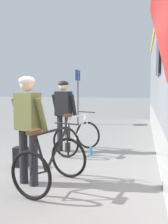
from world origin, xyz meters
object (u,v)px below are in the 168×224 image
Objects in this scene: backpack_on_platform at (21,157)px; water_bottle_near_the_bikes at (91,151)px; cyclist_near_in_dark at (64,109)px; bicycle_near_white at (77,136)px; platform_sign_post at (78,88)px; bicycle_far_black at (51,163)px; cyclist_far_in_olive at (28,120)px.

backpack_on_platform reaches higher than water_bottle_near_the_bikes.
cyclist_near_in_dark is 1.43× the size of bicycle_near_white.
platform_sign_post reaches higher than bicycle_near_white.
bicycle_far_black is 2.06m from water_bottle_near_the_bikes.
cyclist_far_in_olive is 1.45× the size of bicycle_far_black.
bicycle_near_white is 0.51m from water_bottle_near_the_bikes.
bicycle_far_black is (0.53, -2.26, -0.65)m from cyclist_near_in_dark.
cyclist_far_in_olive is at bearing 172.81° from bicycle_far_black.
cyclist_near_in_dark is 0.75m from bicycle_near_white.
bicycle_near_white is 5.64× the size of water_bottle_near_the_bikes.
bicycle_near_white is (0.25, 2.16, -0.65)m from cyclist_far_in_olive.
cyclist_far_in_olive is 4.40× the size of backpack_on_platform.
cyclist_far_in_olive reaches higher than bicycle_near_white.
water_bottle_near_the_bikes is at bearing 84.15° from bicycle_far_black.
cyclist_far_in_olive is 2.28m from water_bottle_near_the_bikes.
cyclist_near_in_dark is at bearing 172.54° from bicycle_near_white.
cyclist_far_in_olive is at bearing -96.49° from bicycle_near_white.
bicycle_near_white is 5.17m from platform_sign_post.
water_bottle_near_the_bikes is (0.38, -0.19, -0.29)m from bicycle_near_white.
backpack_on_platform is at bearing -120.70° from bicycle_near_white.
cyclist_far_in_olive reaches higher than water_bottle_near_the_bikes.
cyclist_near_in_dark is at bearing 70.59° from backpack_on_platform.
platform_sign_post is at bearing 104.69° from bicycle_near_white.
bicycle_near_white is at bearing 57.39° from backpack_on_platform.
water_bottle_near_the_bikes is at bearing 72.53° from cyclist_far_in_olive.
cyclist_near_in_dark is 2.21m from cyclist_far_in_olive.
bicycle_near_white reaches higher than water_bottle_near_the_bikes.
bicycle_far_black reaches higher than water_bottle_near_the_bikes.
cyclist_near_in_dark is at bearing 162.53° from water_bottle_near_the_bikes.
cyclist_far_in_olive is at bearing -86.95° from cyclist_near_in_dark.
cyclist_near_in_dark is 1.00× the size of cyclist_far_in_olive.
cyclist_near_in_dark reaches higher than water_bottle_near_the_bikes.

